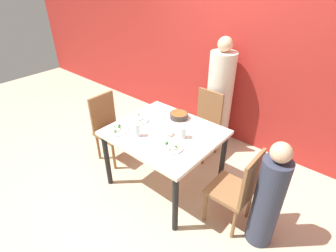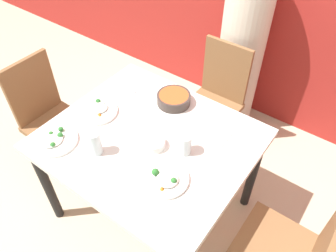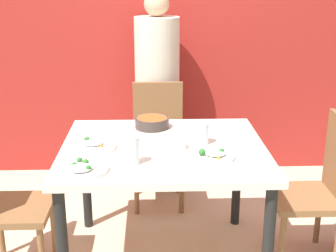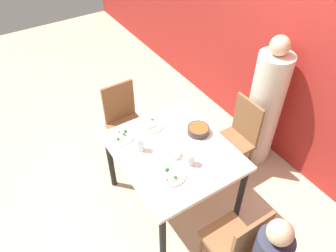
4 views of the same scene
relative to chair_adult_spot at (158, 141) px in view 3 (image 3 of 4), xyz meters
name	(u,v)px [view 3 (image 3 of 4)]	position (x,y,z in m)	size (l,w,h in m)	color
wall_back	(158,17)	(0.02, 0.63, 0.87)	(10.00, 0.06, 2.70)	#A82823
dining_table	(164,160)	(0.02, -0.85, 0.19)	(1.16, 1.01, 0.76)	silver
chair_adult_spot	(158,141)	(0.00, 0.00, 0.00)	(0.40, 0.40, 0.92)	brown
chair_child_spot	(317,187)	(0.94, -0.84, 0.00)	(0.40, 0.40, 0.92)	brown
chair_empty_left	(2,198)	(-0.91, -0.91, 0.00)	(0.40, 0.40, 0.92)	brown
person_adult	(157,99)	(0.00, 0.35, 0.24)	(0.36, 0.36, 1.58)	beige
bowl_curry	(152,122)	(-0.05, -0.52, 0.31)	(0.21, 0.21, 0.07)	#3D332D
plate_rice_adult	(82,169)	(-0.40, -1.19, 0.29)	(0.26, 0.26, 0.05)	white
plate_rice_child	(211,155)	(0.27, -1.04, 0.29)	(0.26, 0.26, 0.06)	white
plate_noodles	(93,146)	(-0.38, -0.87, 0.29)	(0.25, 0.25, 0.05)	white
bowl_rice_small	(175,144)	(0.08, -0.89, 0.30)	(0.13, 0.13, 0.05)	white
glass_water_tall	(133,151)	(-0.15, -1.11, 0.35)	(0.07, 0.07, 0.15)	silver
glass_water_short	(202,133)	(0.24, -0.82, 0.34)	(0.08, 0.08, 0.13)	silver
napkin_folded	(211,131)	(0.32, -0.61, 0.28)	(0.14, 0.14, 0.01)	white
fork_steel	(170,138)	(0.06, -0.72, 0.28)	(0.18, 0.03, 0.01)	silver
spoon_steel	(95,132)	(-0.40, -0.59, 0.28)	(0.18, 0.03, 0.01)	silver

